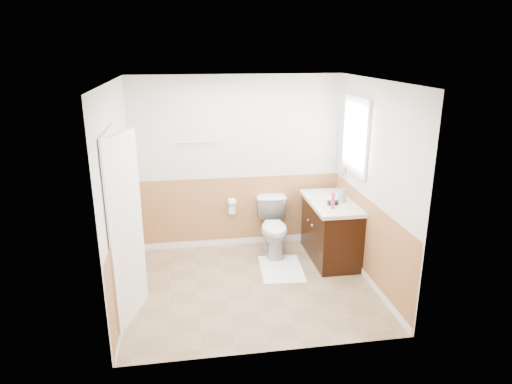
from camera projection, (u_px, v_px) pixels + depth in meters
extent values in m
plane|color=#8C7051|center=(251.00, 286.00, 5.68)|extent=(3.00, 3.00, 0.00)
plane|color=white|center=(251.00, 81.00, 4.92)|extent=(3.00, 3.00, 0.00)
plane|color=silver|center=(238.00, 164.00, 6.52)|extent=(3.00, 0.00, 3.00)
plane|color=silver|center=(272.00, 234.00, 4.07)|extent=(3.00, 0.00, 3.00)
plane|color=silver|center=(118.00, 197.00, 5.07)|extent=(0.00, 3.00, 3.00)
plane|color=silver|center=(373.00, 185.00, 5.52)|extent=(0.00, 3.00, 3.00)
plane|color=#BC864B|center=(238.00, 213.00, 6.74)|extent=(3.00, 0.00, 3.00)
plane|color=#BC864B|center=(271.00, 306.00, 4.32)|extent=(3.00, 0.00, 3.00)
plane|color=#BC864B|center=(125.00, 258.00, 5.30)|extent=(0.00, 2.60, 2.60)
plane|color=#BC864B|center=(367.00, 242.00, 5.75)|extent=(0.00, 2.60, 2.60)
imported|color=white|center=(274.00, 228.00, 6.48)|extent=(0.49, 0.79, 0.78)
cube|color=white|center=(281.00, 269.00, 6.09)|extent=(0.60, 0.83, 0.02)
cube|color=black|center=(331.00, 231.00, 6.32)|extent=(0.55, 1.10, 0.80)
sphere|color=silver|center=(312.00, 225.00, 6.14)|extent=(0.03, 0.03, 0.03)
sphere|color=silver|center=(308.00, 220.00, 6.32)|extent=(0.03, 0.03, 0.03)
cube|color=beige|center=(332.00, 203.00, 6.19)|extent=(0.60, 1.15, 0.05)
cylinder|color=silver|center=(329.00, 197.00, 6.32)|extent=(0.36, 0.36, 0.02)
cylinder|color=silver|center=(342.00, 192.00, 6.33)|extent=(0.02, 0.02, 0.14)
cylinder|color=#D83861|center=(333.00, 201.00, 5.85)|extent=(0.05, 0.05, 0.22)
imported|color=#939DA6|center=(343.00, 195.00, 6.12)|extent=(0.11, 0.11, 0.18)
cylinder|color=black|center=(333.00, 203.00, 6.01)|extent=(0.14, 0.07, 0.07)
cylinder|color=black|center=(329.00, 204.00, 6.06)|extent=(0.03, 0.03, 0.07)
cube|color=silver|center=(342.00, 143.00, 6.46)|extent=(0.02, 0.35, 0.90)
cube|color=white|center=(356.00, 135.00, 5.92)|extent=(0.04, 0.80, 1.00)
cube|color=white|center=(357.00, 135.00, 5.92)|extent=(0.01, 0.70, 0.90)
cube|color=white|center=(125.00, 231.00, 4.73)|extent=(0.29, 0.78, 2.04)
cube|color=white|center=(117.00, 231.00, 4.72)|extent=(0.02, 0.92, 2.10)
sphere|color=silver|center=(134.00, 225.00, 5.08)|extent=(0.06, 0.06, 0.06)
cylinder|color=silver|center=(198.00, 142.00, 6.28)|extent=(0.62, 0.02, 0.02)
cylinder|color=silver|center=(232.00, 202.00, 6.61)|extent=(0.14, 0.02, 0.02)
cylinder|color=white|center=(232.00, 202.00, 6.61)|extent=(0.10, 0.11, 0.11)
cube|color=white|center=(232.00, 209.00, 6.64)|extent=(0.10, 0.01, 0.16)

